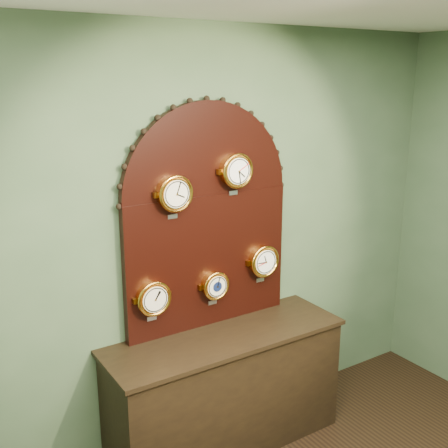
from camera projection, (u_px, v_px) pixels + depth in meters
wall_back at (204, 242)px, 3.65m from camera, size 4.00×0.00×4.00m
shop_counter at (226, 392)px, 3.70m from camera, size 1.60×0.50×0.80m
display_board at (207, 210)px, 3.55m from camera, size 1.26×0.06×1.53m
roman_clock at (174, 193)px, 3.31m from camera, size 0.23×0.08×0.28m
arabic_clock at (236, 171)px, 3.52m from camera, size 0.23×0.08×0.28m
hygrometer at (153, 298)px, 3.40m from camera, size 0.23×0.08×0.28m
barometer at (215, 285)px, 3.64m from camera, size 0.20×0.08×0.25m
tide_clock at (263, 261)px, 3.82m from camera, size 0.23×0.08×0.28m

